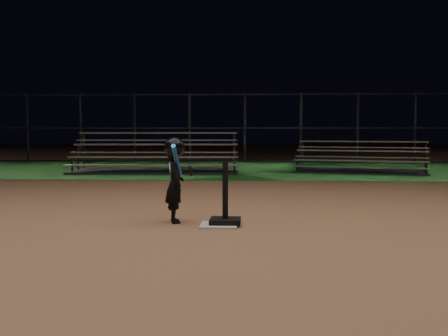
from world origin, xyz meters
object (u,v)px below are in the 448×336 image
at_px(child_batter, 175,177).
at_px(bleacher_left, 156,164).
at_px(home_plate, 219,225).
at_px(bleacher_right, 361,166).
at_px(batting_tee, 225,212).

relative_size(child_batter, bleacher_left, 0.23).
relative_size(home_plate, child_batter, 0.41).
relative_size(bleacher_left, bleacher_right, 1.21).
distance_m(batting_tee, bleacher_right, 9.18).
xyz_separation_m(home_plate, bleacher_left, (-2.38, 8.47, 0.22)).
bearing_deg(batting_tee, bleacher_right, 69.27).
bearing_deg(bleacher_right, batting_tee, -96.07).
xyz_separation_m(home_plate, child_batter, (-0.58, 0.23, 0.57)).
relative_size(home_plate, bleacher_left, 0.10).
relative_size(home_plate, batting_tee, 0.59).
bearing_deg(bleacher_left, batting_tee, -77.00).
xyz_separation_m(bleacher_left, bleacher_right, (5.70, 0.19, -0.05)).
relative_size(batting_tee, bleacher_right, 0.20).
height_order(batting_tee, child_batter, child_batter).
bearing_deg(batting_tee, home_plate, -133.55).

